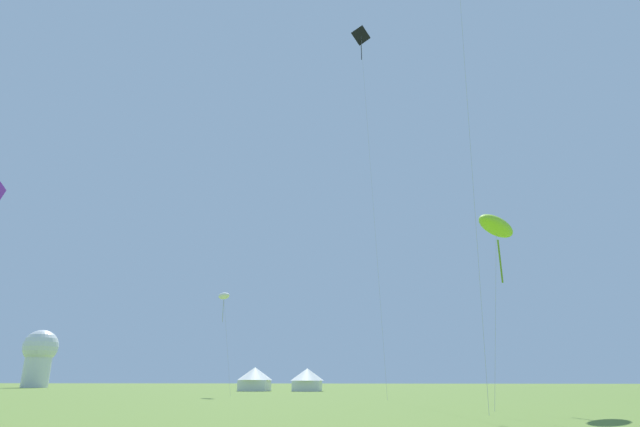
% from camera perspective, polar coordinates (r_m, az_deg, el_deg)
% --- Properties ---
extents(kite_black_diamond, '(2.20, 2.99, 35.30)m').
position_cam_1_polar(kite_black_diamond, '(53.24, 4.69, 18.54)').
color(kite_black_diamond, black).
rests_on(kite_black_diamond, ground).
extents(kite_white_parafoil, '(2.80, 2.89, 9.82)m').
position_cam_1_polar(kite_white_parafoil, '(52.05, -10.77, -9.14)').
color(kite_white_parafoil, white).
rests_on(kite_white_parafoil, ground).
extents(kite_lime_parafoil, '(3.40, 4.33, 10.29)m').
position_cam_1_polar(kite_lime_parafoil, '(30.00, 19.23, -1.40)').
color(kite_lime_parafoil, '#99DB2D').
rests_on(kite_lime_parafoil, ground).
extents(festival_tent_left, '(4.71, 4.71, 3.06)m').
position_cam_1_polar(festival_tent_left, '(72.31, -7.35, -17.87)').
color(festival_tent_left, white).
rests_on(festival_tent_left, ground).
extents(festival_tent_right, '(4.46, 4.46, 2.90)m').
position_cam_1_polar(festival_tent_right, '(70.93, -1.44, -18.08)').
color(festival_tent_right, white).
rests_on(festival_tent_right, ground).
extents(observatory_dome, '(6.40, 6.40, 10.80)m').
position_cam_1_polar(observatory_dome, '(116.10, -29.06, -13.76)').
color(observatory_dome, white).
rests_on(observatory_dome, ground).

